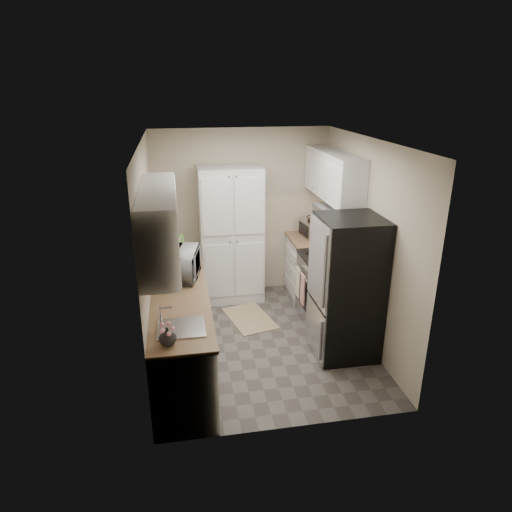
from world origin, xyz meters
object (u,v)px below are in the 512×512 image
at_px(electric_range, 326,288).
at_px(refrigerator, 347,288).
at_px(microwave, 180,264).
at_px(wine_bottle, 167,254).
at_px(toaster_oven, 315,229).
at_px(pantry_cabinet, 231,235).

distance_m(electric_range, refrigerator, 0.88).
bearing_deg(refrigerator, microwave, 165.45).
bearing_deg(electric_range, wine_bottle, 178.14).
distance_m(microwave, toaster_oven, 2.32).
bearing_deg(refrigerator, wine_bottle, 157.07).
relative_size(refrigerator, microwave, 2.82).
bearing_deg(electric_range, refrigerator, -92.48).
relative_size(microwave, toaster_oven, 1.38).
height_order(pantry_cabinet, wine_bottle, pantry_cabinet).
xyz_separation_m(electric_range, microwave, (-1.93, -0.31, 0.61)).
xyz_separation_m(microwave, toaster_oven, (2.01, 1.17, -0.04)).
xyz_separation_m(refrigerator, toaster_oven, (0.11, 1.66, 0.20)).
height_order(microwave, wine_bottle, microwave).
bearing_deg(wine_bottle, microwave, -67.86).
height_order(pantry_cabinet, toaster_oven, pantry_cabinet).
bearing_deg(wine_bottle, toaster_oven, 20.12).
height_order(electric_range, toaster_oven, toaster_oven).
xyz_separation_m(electric_range, toaster_oven, (0.08, 0.86, 0.57)).
bearing_deg(toaster_oven, microwave, -157.37).
bearing_deg(electric_range, pantry_cabinet, 141.78).
bearing_deg(refrigerator, pantry_cabinet, 123.46).
distance_m(pantry_cabinet, electric_range, 1.58).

